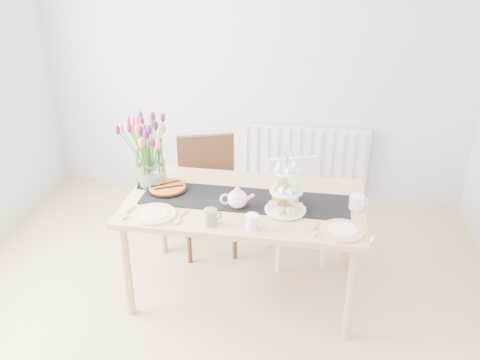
% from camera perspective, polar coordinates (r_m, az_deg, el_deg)
% --- Properties ---
extents(room_shell, '(4.50, 4.50, 4.50)m').
position_cam_1_polar(room_shell, '(2.60, -5.56, 1.42)').
color(room_shell, tan).
rests_on(room_shell, ground).
extents(radiator, '(1.20, 0.08, 0.60)m').
position_cam_1_polar(radiator, '(4.87, 7.15, 2.56)').
color(radiator, white).
rests_on(radiator, room_shell).
extents(dining_table, '(1.60, 0.90, 0.75)m').
position_cam_1_polar(dining_table, '(3.46, 0.52, -3.40)').
color(dining_table, tan).
rests_on(dining_table, ground).
extents(chair_brown, '(0.58, 0.58, 0.93)m').
position_cam_1_polar(chair_brown, '(4.09, -3.63, -0.60)').
color(chair_brown, '#3A2215').
rests_on(chair_brown, ground).
extents(chair_white, '(0.50, 0.50, 0.80)m').
position_cam_1_polar(chair_white, '(4.03, 6.06, -2.48)').
color(chair_white, white).
rests_on(chair_white, ground).
extents(table_runner, '(1.40, 0.35, 0.01)m').
position_cam_1_polar(table_runner, '(3.42, 0.53, -2.23)').
color(table_runner, black).
rests_on(table_runner, dining_table).
extents(tulip_vase, '(0.62, 0.62, 0.53)m').
position_cam_1_polar(tulip_vase, '(3.55, -10.25, 4.37)').
color(tulip_vase, silver).
rests_on(tulip_vase, dining_table).
extents(cake_stand, '(0.27, 0.27, 0.39)m').
position_cam_1_polar(cake_stand, '(3.25, 5.18, -1.80)').
color(cake_stand, gold).
rests_on(cake_stand, dining_table).
extents(teapot, '(0.25, 0.21, 0.14)m').
position_cam_1_polar(teapot, '(3.30, -0.30, -2.14)').
color(teapot, white).
rests_on(teapot, dining_table).
extents(cream_jug, '(0.12, 0.12, 0.10)m').
position_cam_1_polar(cream_jug, '(3.38, 12.94, -2.49)').
color(cream_jug, white).
rests_on(cream_jug, dining_table).
extents(tart_tin, '(0.28, 0.28, 0.03)m').
position_cam_1_polar(tart_tin, '(3.58, -8.17, -0.93)').
color(tart_tin, black).
rests_on(tart_tin, dining_table).
extents(mug_grey, '(0.12, 0.12, 0.10)m').
position_cam_1_polar(mug_grey, '(3.13, -3.35, -4.21)').
color(mug_grey, gray).
rests_on(mug_grey, dining_table).
extents(mug_white, '(0.10, 0.10, 0.09)m').
position_cam_1_polar(mug_white, '(3.09, 1.35, -4.70)').
color(mug_white, white).
rests_on(mug_white, dining_table).
extents(mug_orange, '(0.13, 0.13, 0.11)m').
position_cam_1_polar(mug_orange, '(3.38, 4.38, -1.72)').
color(mug_orange, orange).
rests_on(mug_orange, dining_table).
extents(plate_left, '(0.34, 0.34, 0.01)m').
position_cam_1_polar(plate_left, '(3.29, -9.65, -3.79)').
color(plate_left, silver).
rests_on(plate_left, dining_table).
extents(plate_right, '(0.33, 0.33, 0.01)m').
position_cam_1_polar(plate_right, '(3.14, 11.43, -5.59)').
color(plate_right, silver).
rests_on(plate_right, dining_table).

